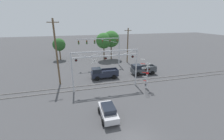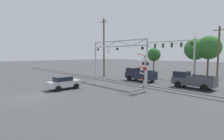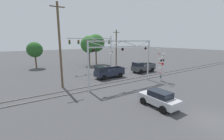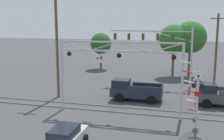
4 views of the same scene
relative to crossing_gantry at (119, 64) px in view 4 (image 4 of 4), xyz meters
The scene contains 13 objects.
rail_track_near 4.30m from the crossing_gantry, 87.02° to the left, with size 80.00×0.08×0.10m, color gray.
rail_track_far 4.62m from the crossing_gantry, 89.51° to the left, with size 80.00×0.08×0.10m, color gray.
crossing_gantry is the anchor object (origin of this frame).
crossing_signal_mast 6.82m from the crossing_gantry, 16.26° to the right, with size 1.75×0.35×5.06m.
traffic_signal_span 12.25m from the crossing_gantry, 75.54° to the left, with size 9.92×0.39×7.18m.
pickup_truck_lead 5.58m from the crossing_gantry, 83.65° to the left, with size 5.08×2.11×2.07m.
pickup_truck_following 10.37m from the crossing_gantry, 28.04° to the left, with size 5.04×2.11×2.07m.
sedan_waiting 8.52m from the crossing_gantry, 101.05° to the right, with size 1.87×3.88×1.58m.
utility_pole_left 8.28m from the crossing_gantry, 153.38° to the left, with size 1.80×0.28×10.86m.
utility_pole_right 16.48m from the crossing_gantry, 57.50° to the left, with size 1.80×0.28×8.68m.
background_tree_beyond_span 22.93m from the crossing_gantry, 110.95° to the left, with size 3.41×3.41×5.85m.
background_tree_far_left_verge 18.44m from the crossing_gantry, 78.84° to the left, with size 4.20×4.20×7.33m.
background_tree_far_right_verge 19.59m from the crossing_gantry, 72.79° to the left, with size 4.49×4.49×7.78m.
Camera 4 is at (5.36, -10.38, 7.89)m, focal length 45.00 mm.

